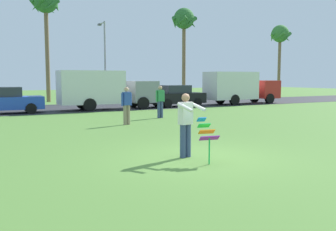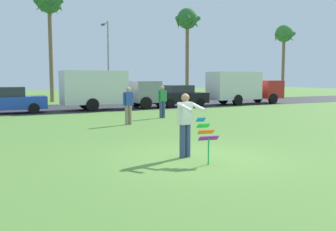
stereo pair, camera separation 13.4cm
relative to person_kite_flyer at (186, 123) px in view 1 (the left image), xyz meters
The scene contains 14 objects.
ground_plane 1.03m from the person_kite_flyer, 32.63° to the right, with size 120.00×120.00×0.00m, color #568438.
road_strip 18.20m from the person_kite_flyer, 88.95° to the left, with size 120.00×8.00×0.01m, color #2D2D33.
person_kite_flyer is the anchor object (origin of this frame).
kite_held 0.85m from the person_kite_flyer, 82.30° to the right, with size 0.53×0.68×1.13m.
parked_car_blue 16.09m from the person_kite_flyer, 101.28° to the left, with size 4.25×1.92×1.60m.
parked_truck_grey_van 16.05m from the person_kite_flyer, 79.45° to the left, with size 6.75×2.25×2.62m.
parked_car_black 17.99m from the person_kite_flyer, 61.27° to the left, with size 4.26×1.96×1.60m.
parked_truck_red_cab 21.43m from the person_kite_flyer, 47.43° to the left, with size 6.72×2.18×2.62m.
palm_tree_right_near 27.08m from the person_kite_flyer, 87.23° to the left, with size 2.58×2.71×9.88m.
palm_tree_centre_far 29.54m from the person_kite_flyer, 59.55° to the left, with size 2.58×2.71×9.18m.
palm_tree_far_left 39.36m from the person_kite_flyer, 41.92° to the left, with size 2.58×2.71×8.57m.
streetlight_pole 23.86m from the person_kite_flyer, 76.53° to the left, with size 0.24×1.65×7.00m.
person_walker_near 10.07m from the person_kite_flyer, 66.97° to the left, with size 0.56×0.28×1.73m.
person_walker_far 7.52m from the person_kite_flyer, 80.32° to the left, with size 0.56×0.30×1.73m.
Camera 1 is at (-5.48, -8.37, 2.15)m, focal length 40.09 mm.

